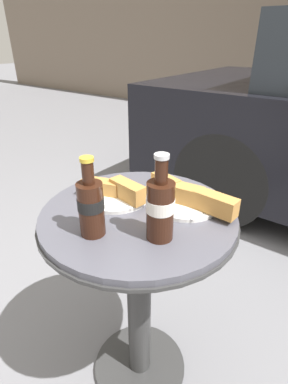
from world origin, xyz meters
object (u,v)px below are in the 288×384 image
at_px(lunch_plate_near, 116,193).
at_px(lunch_plate_far, 188,198).
at_px(cola_bottle_left, 160,207).
at_px(bistro_table, 139,268).
at_px(cola_bottle_right, 91,206).

relative_size(lunch_plate_near, lunch_plate_far, 0.75).
distance_m(cola_bottle_left, lunch_plate_far, 0.19).
relative_size(bistro_table, cola_bottle_right, 3.52).
bearing_deg(cola_bottle_right, lunch_plate_far, 64.83).
xyz_separation_m(cola_bottle_right, lunch_plate_far, (0.13, 0.27, -0.06)).
xyz_separation_m(lunch_plate_near, lunch_plate_far, (0.20, 0.10, 0.00)).
bearing_deg(lunch_plate_near, lunch_plate_far, 25.50).
relative_size(cola_bottle_left, lunch_plate_near, 1.01).
bearing_deg(bistro_table, cola_bottle_right, -98.66).
height_order(cola_bottle_right, lunch_plate_far, cola_bottle_right).
bearing_deg(lunch_plate_far, cola_bottle_right, -115.17).
distance_m(cola_bottle_right, lunch_plate_near, 0.20).
height_order(cola_bottle_right, lunch_plate_near, cola_bottle_right).
height_order(cola_bottle_left, cola_bottle_right, cola_bottle_left).
distance_m(cola_bottle_left, lunch_plate_near, 0.25).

